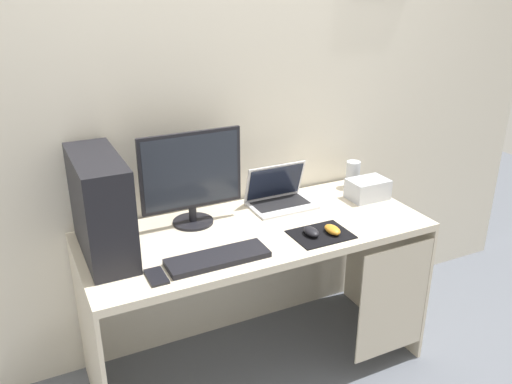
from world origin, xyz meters
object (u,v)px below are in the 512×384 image
(speaker, at_px, (353,175))
(mouse_left, at_px, (311,232))
(pc_tower, at_px, (101,206))
(laptop, at_px, (279,197))
(mouse_right, at_px, (332,230))
(projector, at_px, (368,189))
(cell_phone, at_px, (156,277))
(monitor, at_px, (191,178))
(keyboard, at_px, (218,258))

(speaker, bearing_deg, mouse_left, -141.75)
(pc_tower, bearing_deg, laptop, 7.62)
(mouse_left, distance_m, mouse_right, 0.10)
(speaker, relative_size, projector, 0.73)
(pc_tower, height_order, cell_phone, pc_tower)
(speaker, bearing_deg, monitor, -177.00)
(laptop, relative_size, mouse_left, 3.29)
(monitor, relative_size, speaker, 3.23)
(mouse_left, height_order, cell_phone, mouse_left)
(mouse_right, bearing_deg, speaker, 45.94)
(keyboard, relative_size, mouse_left, 4.38)
(mouse_left, relative_size, cell_phone, 0.74)
(laptop, distance_m, cell_phone, 0.85)
(monitor, relative_size, mouse_right, 4.93)
(laptop, bearing_deg, projector, -15.96)
(pc_tower, xyz_separation_m, monitor, (0.42, 0.10, 0.02))
(laptop, xyz_separation_m, mouse_right, (0.06, -0.39, -0.02))
(laptop, distance_m, keyboard, 0.62)
(monitor, bearing_deg, laptop, 2.02)
(projector, relative_size, mouse_left, 2.08)
(mouse_left, relative_size, mouse_right, 1.00)
(cell_phone, bearing_deg, pc_tower, 114.88)
(projector, bearing_deg, speaker, 82.87)
(keyboard, height_order, cell_phone, keyboard)
(laptop, xyz_separation_m, speaker, (0.47, 0.03, 0.03))
(pc_tower, distance_m, mouse_right, 1.00)
(pc_tower, xyz_separation_m, keyboard, (0.39, -0.27, -0.20))
(pc_tower, height_order, mouse_left, pc_tower)
(mouse_right, relative_size, cell_phone, 0.74)
(projector, bearing_deg, mouse_left, -153.90)
(speaker, height_order, cell_phone, speaker)
(mouse_left, bearing_deg, mouse_right, -14.74)
(mouse_right, bearing_deg, keyboard, 179.48)
(projector, xyz_separation_m, cell_phone, (-1.20, -0.27, -0.05))
(laptop, bearing_deg, keyboard, -141.89)
(mouse_left, bearing_deg, laptop, 84.22)
(pc_tower, bearing_deg, monitor, 13.57)
(keyboard, bearing_deg, cell_phone, -176.27)
(pc_tower, bearing_deg, mouse_left, -16.26)
(monitor, bearing_deg, speaker, 3.00)
(pc_tower, distance_m, speaker, 1.36)
(pc_tower, xyz_separation_m, projector, (1.33, -0.01, -0.16))
(monitor, xyz_separation_m, keyboard, (-0.03, -0.37, -0.22))
(cell_phone, bearing_deg, projector, 12.88)
(projector, xyz_separation_m, mouse_left, (-0.48, -0.24, -0.03))
(pc_tower, relative_size, cell_phone, 3.69)
(cell_phone, bearing_deg, speaker, 19.62)
(speaker, height_order, mouse_left, speaker)
(speaker, distance_m, projector, 0.16)
(monitor, distance_m, projector, 0.93)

